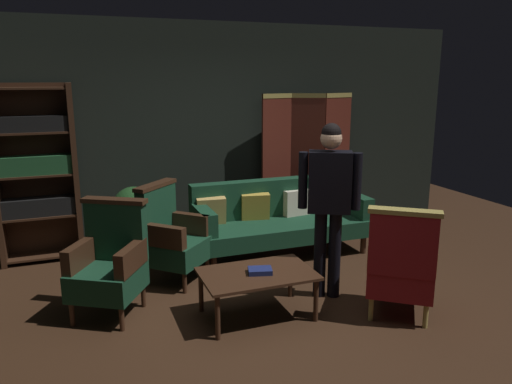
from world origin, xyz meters
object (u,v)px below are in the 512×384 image
armchair_gilt_accent (401,265)px  armchair_wing_right (171,236)px  coffee_table (257,277)px  standing_figure (329,195)px  bookshelf (36,172)px  potted_plant (134,216)px  folding_screen (307,161)px  book_navy_cloth (260,271)px  armchair_wing_left (110,262)px  velvet_couch (279,216)px

armchair_gilt_accent → armchair_wing_right: size_ratio=1.00×
coffee_table → standing_figure: (0.79, 0.16, 0.65)m
bookshelf → potted_plant: 1.20m
standing_figure → potted_plant: 2.49m
potted_plant → folding_screen: bearing=4.3°
coffee_table → armchair_gilt_accent: bearing=-20.3°
bookshelf → standing_figure: 3.34m
book_navy_cloth → bookshelf: bearing=129.9°
coffee_table → armchair_wing_left: bearing=156.5°
coffee_table → standing_figure: bearing=11.7°
folding_screen → coffee_table: 2.73m
folding_screen → standing_figure: (-0.76, -2.00, 0.04)m
folding_screen → armchair_wing_right: size_ratio=1.83×
armchair_wing_left → coffee_table: bearing=-23.5°
bookshelf → potted_plant: (1.03, -0.23, -0.57)m
bookshelf → velvet_couch: (2.70, -0.74, -0.60)m
book_navy_cloth → armchair_wing_right: bearing=117.6°
bookshelf → armchair_gilt_accent: (3.05, -2.65, -0.57)m
standing_figure → potted_plant: size_ratio=2.01×
folding_screen → book_navy_cloth: (-1.53, -2.19, -0.54)m
bookshelf → armchair_wing_right: 1.81m
armchair_gilt_accent → standing_figure: (-0.41, 0.61, 0.54)m
standing_figure → armchair_wing_left: bearing=169.7°
standing_figure → book_navy_cloth: 0.99m
armchair_wing_right → standing_figure: (1.35, -0.92, 0.54)m
velvet_couch → potted_plant: velvet_couch is taller
armchair_wing_right → velvet_couch: bearing=15.6°
armchair_gilt_accent → armchair_wing_left: same height
bookshelf → velvet_couch: size_ratio=0.97×
coffee_table → armchair_gilt_accent: (1.20, -0.44, 0.12)m
armchair_wing_right → book_navy_cloth: bearing=-62.4°
armchair_gilt_accent → potted_plant: (-2.02, 2.43, -0.00)m
armchair_wing_left → book_navy_cloth: bearing=-24.1°
standing_figure → bookshelf: bearing=142.2°
folding_screen → velvet_couch: folding_screen is taller
potted_plant → armchair_wing_right: bearing=-73.8°
folding_screen → coffee_table: bearing=-125.6°
armchair_gilt_accent → standing_figure: bearing=123.8°
standing_figure → potted_plant: standing_figure is taller
folding_screen → potted_plant: 2.43m
armchair_gilt_accent → potted_plant: armchair_gilt_accent is taller
velvet_couch → bookshelf: bearing=164.7°
potted_plant → book_navy_cloth: (0.84, -2.01, -0.05)m
armchair_gilt_accent → armchair_wing_right: (-1.75, 1.52, 0.00)m
armchair_wing_left → book_navy_cloth: armchair_wing_left is taller
velvet_couch → potted_plant: (-1.67, 0.51, 0.03)m
coffee_table → bookshelf: bearing=130.0°
armchair_gilt_accent → standing_figure: size_ratio=0.61×
armchair_gilt_accent → armchair_wing_left: size_ratio=1.00×
coffee_table → armchair_wing_right: armchair_wing_right is taller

